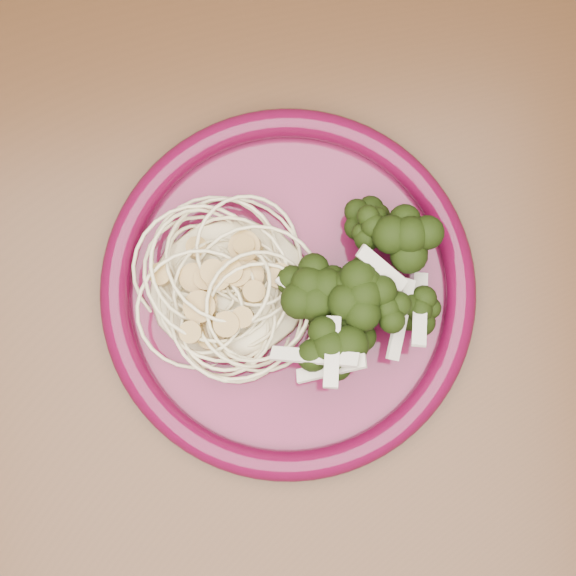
% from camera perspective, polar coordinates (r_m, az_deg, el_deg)
% --- Properties ---
extents(dining_table, '(1.20, 0.80, 0.75)m').
position_cam_1_polar(dining_table, '(0.68, -7.37, -8.38)').
color(dining_table, '#472814').
rests_on(dining_table, ground).
extents(dinner_plate, '(0.31, 0.31, 0.02)m').
position_cam_1_polar(dinner_plate, '(0.57, 0.00, -0.14)').
color(dinner_plate, '#520E27').
rests_on(dinner_plate, dining_table).
extents(spaghetti_pile, '(0.13, 0.12, 0.03)m').
position_cam_1_polar(spaghetti_pile, '(0.57, -4.20, 0.07)').
color(spaghetti_pile, beige).
rests_on(spaghetti_pile, dinner_plate).
extents(scallop_cluster, '(0.12, 0.12, 0.04)m').
position_cam_1_polar(scallop_cluster, '(0.54, -4.44, 0.54)').
color(scallop_cluster, '#AE8947').
rests_on(scallop_cluster, spaghetti_pile).
extents(broccoli_pile, '(0.10, 0.15, 0.05)m').
position_cam_1_polar(broccoli_pile, '(0.56, 5.24, 0.04)').
color(broccoli_pile, black).
rests_on(broccoli_pile, dinner_plate).
extents(onion_garnish, '(0.07, 0.10, 0.05)m').
position_cam_1_polar(onion_garnish, '(0.53, 5.54, 0.50)').
color(onion_garnish, beige).
rests_on(onion_garnish, broccoli_pile).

